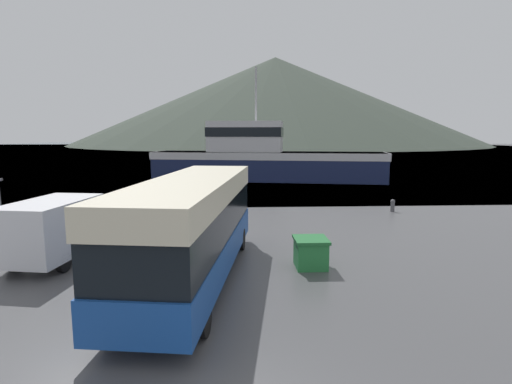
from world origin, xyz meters
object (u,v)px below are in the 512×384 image
Objects in this scene: delivery_van at (61,227)px; fishing_boat at (263,158)px; storage_bin at (311,252)px; tour_bus at (193,224)px.

fishing_boat is at bearing 79.65° from delivery_van.
tour_bus is at bearing -165.11° from storage_bin.
tour_bus is 29.62m from fishing_boat.
fishing_boat is (4.33, 29.30, 0.42)m from tour_bus.
fishing_boat is at bearing 89.57° from tour_bus.
tour_bus is 1.82× the size of delivery_van.
delivery_van is at bearing -8.84° from fishing_boat.
tour_bus is at bearing 2.80° from fishing_boat.
fishing_boat reaches higher than tour_bus.
tour_bus is 4.47m from storage_bin.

